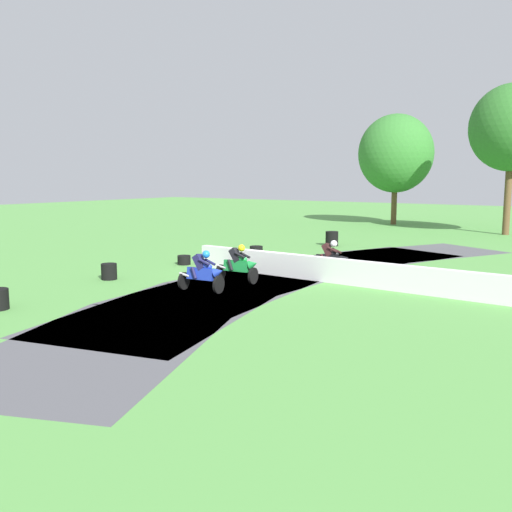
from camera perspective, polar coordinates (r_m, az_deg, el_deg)
The scene contains 12 objects.
ground_plane at distance 22.05m, azimuth 1.86°, elevation -1.93°, with size 120.00×120.00×0.00m, color #569947.
track_asphalt at distance 21.49m, azimuth 4.03°, elevation -2.20°, with size 9.05×28.76×0.01m.
safety_barrier at distance 19.53m, azimuth 13.97°, elevation -2.13°, with size 0.30×17.45×0.90m, color white.
motorcycle_lead_black at distance 22.06m, azimuth 7.56°, elevation -0.28°, with size 1.68×0.75×1.43m.
motorcycle_chase_green at distance 20.44m, azimuth -1.74°, elevation -0.84°, with size 1.68×0.77×1.42m.
motorcycle_trailing_blue at distance 18.88m, azimuth -5.34°, elevation -1.62°, with size 1.68×0.81×1.42m.
tire_stack_near at distance 31.49m, azimuth 7.68°, elevation 1.75°, with size 0.70×0.70×0.80m.
tire_stack_mid_a at distance 27.92m, azimuth 0.02°, elevation 0.61°, with size 0.64×0.64×0.40m.
tire_stack_mid_b at distance 24.80m, azimuth -7.29°, elevation -0.41°, with size 0.57×0.57×0.40m.
tire_stack_far at distance 21.75m, azimuth -14.63°, elevation -1.53°, with size 0.58×0.58×0.60m.
tree_far_left at distance 46.50m, azimuth 13.95°, elevation 10.02°, with size 5.86×5.86×8.68m.
tree_far_right at distance 40.62m, azimuth 24.46°, elevation 11.71°, with size 5.33×5.33×9.73m.
Camera 1 is at (11.60, -18.35, 3.83)m, focal length 39.57 mm.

